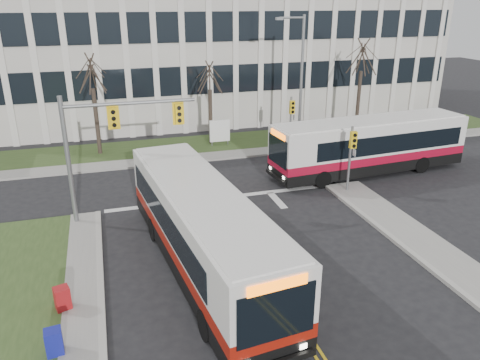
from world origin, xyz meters
The scene contains 16 objects.
ground centered at (0.00, 0.00, 0.00)m, with size 120.00×120.00×0.00m, color black.
sidewalk_cross centered at (5.00, 15.20, 0.07)m, with size 44.00×1.60×0.14m, color #9E9B93.
building_lawn centered at (5.00, 18.00, 0.06)m, with size 44.00×5.00×0.12m, color #30471E.
office_building centered at (5.00, 30.00, 6.00)m, with size 40.00×16.00×12.00m, color beige.
mast_arm_signal centered at (-5.62, 7.16, 4.26)m, with size 6.11×0.38×6.20m.
signal_pole_near centered at (7.20, 6.90, 2.50)m, with size 0.34×0.39×3.80m.
signal_pole_far centered at (7.20, 15.40, 2.50)m, with size 0.34×0.39×3.80m.
streetlight centered at (8.03, 16.20, 5.19)m, with size 2.15×0.25×9.20m.
directory_sign centered at (2.50, 17.50, 1.17)m, with size 1.50×0.12×2.00m.
tree_left centered at (-6.00, 18.00, 5.51)m, with size 1.80×1.80×7.70m.
tree_mid centered at (2.00, 18.20, 4.88)m, with size 1.80×1.80×6.82m.
tree_right centered at (14.00, 18.00, 5.91)m, with size 1.80×1.80×8.25m.
bus_main centered at (-2.29, 1.43, 1.68)m, with size 2.74×12.63×3.37m, color silver, non-canonical shape.
bus_cross centered at (9.97, 9.50, 1.66)m, with size 2.70×12.48×3.33m, color silver, non-canonical shape.
newspaper_box_blue centered at (-7.67, -2.14, 0.47)m, with size 0.50×0.45×0.95m, color navy.
newspaper_box_red centered at (-7.55, 0.12, 0.47)m, with size 0.50×0.45×0.95m, color maroon.
Camera 1 is at (-5.55, -14.61, 10.15)m, focal length 35.00 mm.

